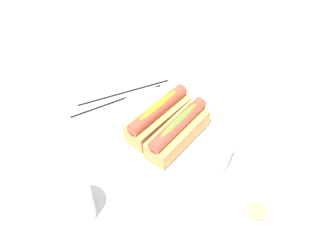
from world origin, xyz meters
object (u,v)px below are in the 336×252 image
object	(u,v)px
serving_bowl	(168,137)
hotdog_front	(158,116)
paper_towel_roll	(250,231)
hotdog_back	(178,131)
chopstick_near	(116,101)
water_glass	(74,203)
chopstick_far	(124,92)

from	to	relation	value
serving_bowl	hotdog_front	size ratio (longest dim) A/B	1.75
hotdog_front	paper_towel_roll	distance (m)	0.29
hotdog_front	hotdog_back	bearing A→B (deg)	96.44
serving_bowl	chopstick_near	bearing A→B (deg)	-83.06
hotdog_front	chopstick_near	distance (m)	0.15
hotdog_back	water_glass	size ratio (longest dim) A/B	1.75
serving_bowl	water_glass	distance (m)	0.24
water_glass	chopstick_far	xyz separation A→B (m)	(-0.24, -0.20, -0.04)
serving_bowl	hotdog_front	bearing A→B (deg)	-83.56
hotdog_front	chopstick_far	size ratio (longest dim) A/B	0.71
water_glass	paper_towel_roll	size ratio (longest dim) A/B	0.67
hotdog_back	water_glass	bearing A→B (deg)	0.26
serving_bowl	chopstick_near	world-z (taller)	serving_bowl
hotdog_front	hotdog_back	size ratio (longest dim) A/B	0.99
paper_towel_roll	chopstick_near	world-z (taller)	paper_towel_roll
paper_towel_roll	hotdog_back	bearing A→B (deg)	-101.10
hotdog_front	chopstick_far	distance (m)	0.16
serving_bowl	chopstick_near	distance (m)	0.17
hotdog_back	paper_towel_roll	world-z (taller)	paper_towel_roll
serving_bowl	hotdog_front	world-z (taller)	hotdog_front
hotdog_back	water_glass	world-z (taller)	hotdog_back
chopstick_near	chopstick_far	size ratio (longest dim) A/B	1.00
chopstick_far	paper_towel_roll	bearing A→B (deg)	99.71
hotdog_front	paper_towel_roll	bearing A→B (deg)	82.15
paper_towel_roll	chopstick_far	size ratio (longest dim) A/B	0.61
paper_towel_roll	hotdog_front	bearing A→B (deg)	-97.85
serving_bowl	paper_towel_roll	xyz separation A→B (m)	(0.04, 0.26, 0.05)
chopstick_near	hotdog_back	bearing A→B (deg)	108.35
hotdog_front	paper_towel_roll	xyz separation A→B (m)	(0.04, 0.29, 0.01)
hotdog_front	chopstick_near	size ratio (longest dim) A/B	0.71
chopstick_near	chopstick_far	world-z (taller)	same
serving_bowl	chopstick_far	xyz separation A→B (m)	(-0.01, -0.18, -0.01)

